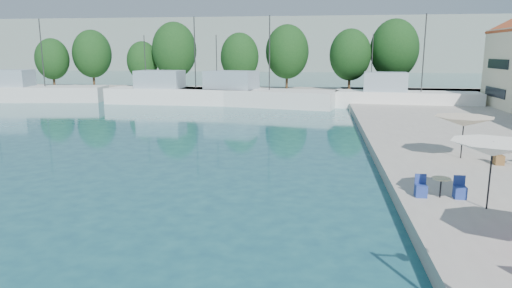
% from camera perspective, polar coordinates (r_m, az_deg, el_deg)
% --- Properties ---
extents(quay_far, '(90.00, 16.00, 0.60)m').
position_cam_1_polar(quay_far, '(64.17, -1.80, 6.42)').
color(quay_far, '#9C958D').
rests_on(quay_far, ground).
extents(hill_west, '(180.00, 40.00, 16.00)m').
position_cam_1_polar(hill_west, '(159.43, -3.93, 12.21)').
color(hill_west, gray).
rests_on(hill_west, ground).
extents(hill_east, '(140.00, 40.00, 12.00)m').
position_cam_1_polar(hill_east, '(179.82, 20.35, 10.82)').
color(hill_east, gray).
rests_on(hill_east, ground).
extents(trawler_01, '(18.29, 7.30, 10.20)m').
position_cam_1_polar(trawler_01, '(62.71, -26.70, 5.79)').
color(trawler_01, silver).
rests_on(trawler_01, ground).
extents(trawler_02, '(17.30, 4.86, 10.20)m').
position_cam_1_polar(trawler_02, '(54.21, -9.73, 6.14)').
color(trawler_02, white).
rests_on(trawler_02, ground).
extents(trawler_03, '(18.94, 8.75, 10.20)m').
position_cam_1_polar(trawler_03, '(51.71, -0.76, 6.05)').
color(trawler_03, silver).
rests_on(trawler_03, ground).
extents(trawler_04, '(15.13, 5.21, 10.20)m').
position_cam_1_polar(trawler_04, '(51.36, 17.80, 5.47)').
color(trawler_04, white).
rests_on(trawler_04, ground).
extents(tree_01, '(4.97, 4.97, 7.36)m').
position_cam_1_polar(tree_01, '(76.88, -24.13, 9.67)').
color(tree_01, '#3F2B19').
rests_on(tree_01, quay_far).
extents(tree_02, '(5.85, 5.85, 8.67)m').
position_cam_1_polar(tree_02, '(76.12, -19.81, 10.56)').
color(tree_02, '#3F2B19').
rests_on(tree_02, quay_far).
extents(tree_03, '(4.65, 4.65, 6.89)m').
position_cam_1_polar(tree_03, '(71.74, -14.00, 10.05)').
color(tree_03, '#3F2B19').
rests_on(tree_03, quay_far).
extents(tree_04, '(6.52, 6.52, 9.66)m').
position_cam_1_polar(tree_04, '(69.77, -10.19, 11.49)').
color(tree_04, '#3F2B19').
rests_on(tree_04, quay_far).
extents(tree_05, '(5.39, 5.39, 7.99)m').
position_cam_1_polar(tree_05, '(65.42, -2.05, 10.82)').
color(tree_05, '#3F2B19').
rests_on(tree_05, quay_far).
extents(tree_06, '(6.23, 6.23, 9.21)m').
position_cam_1_polar(tree_06, '(67.32, 3.91, 11.43)').
color(tree_06, '#3F2B19').
rests_on(tree_06, quay_far).
extents(tree_07, '(5.75, 5.75, 8.51)m').
position_cam_1_polar(tree_07, '(66.14, 11.70, 10.87)').
color(tree_07, '#3F2B19').
rests_on(tree_07, quay_far).
extents(tree_08, '(6.65, 6.65, 9.85)m').
position_cam_1_polar(tree_08, '(67.47, 16.91, 11.28)').
color(tree_08, '#3F2B19').
rests_on(tree_08, quay_far).
extents(umbrella_white, '(2.82, 2.82, 2.39)m').
position_cam_1_polar(umbrella_white, '(17.44, 27.48, -0.55)').
color(umbrella_white, black).
rests_on(umbrella_white, quay_right).
extents(umbrella_cream, '(2.93, 2.93, 2.16)m').
position_cam_1_polar(umbrella_cream, '(25.40, 24.55, 2.58)').
color(umbrella_cream, black).
rests_on(umbrella_cream, quay_right).
extents(cafe_table_02, '(1.82, 0.70, 0.76)m').
position_cam_1_polar(cafe_table_02, '(18.50, 22.05, -5.37)').
color(cafe_table_02, black).
rests_on(cafe_table_02, quay_right).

